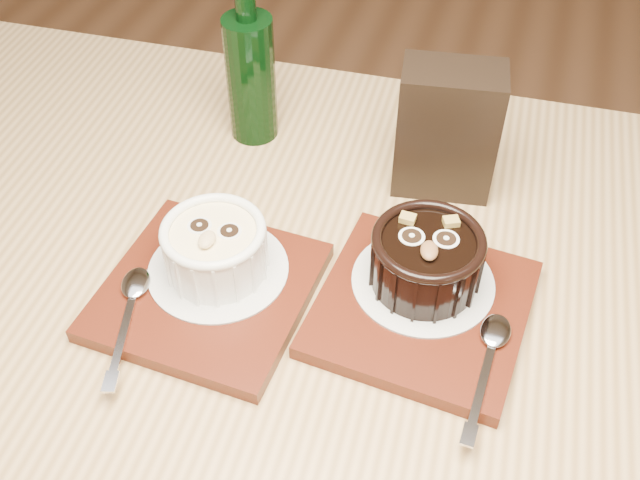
{
  "coord_description": "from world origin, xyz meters",
  "views": [
    {
      "loc": [
        0.16,
        -0.17,
        1.28
      ],
      "look_at": [
        0.03,
        0.26,
        0.81
      ],
      "focal_mm": 42.0,
      "sensor_mm": 36.0,
      "label": 1
    }
  ],
  "objects_px": {
    "green_bottle": "(251,74)",
    "ramekin_white": "(215,247)",
    "condiment_stand": "(447,130)",
    "tray_right": "(422,308)",
    "table": "(303,377)",
    "tray_left": "(208,291)",
    "ramekin_dark": "(426,257)"
  },
  "relations": [
    {
      "from": "tray_right",
      "to": "condiment_stand",
      "type": "xyz_separation_m",
      "value": [
        -0.02,
        0.18,
        0.06
      ]
    },
    {
      "from": "tray_left",
      "to": "tray_right",
      "type": "xyz_separation_m",
      "value": [
        0.19,
        0.04,
        0.0
      ]
    },
    {
      "from": "green_bottle",
      "to": "tray_left",
      "type": "bearing_deg",
      "value": -79.68
    },
    {
      "from": "ramekin_white",
      "to": "ramekin_dark",
      "type": "relative_size",
      "value": 0.94
    },
    {
      "from": "tray_left",
      "to": "table",
      "type": "bearing_deg",
      "value": -1.15
    },
    {
      "from": "ramekin_white",
      "to": "ramekin_dark",
      "type": "bearing_deg",
      "value": 9.7
    },
    {
      "from": "table",
      "to": "ramekin_white",
      "type": "relative_size",
      "value": 13.01
    },
    {
      "from": "table",
      "to": "tray_right",
      "type": "distance_m",
      "value": 0.15
    },
    {
      "from": "tray_left",
      "to": "tray_right",
      "type": "bearing_deg",
      "value": 10.77
    },
    {
      "from": "table",
      "to": "condiment_stand",
      "type": "height_order",
      "value": "condiment_stand"
    },
    {
      "from": "ramekin_white",
      "to": "green_bottle",
      "type": "relative_size",
      "value": 0.47
    },
    {
      "from": "green_bottle",
      "to": "ramekin_white",
      "type": "bearing_deg",
      "value": -78.05
    },
    {
      "from": "ramekin_white",
      "to": "condiment_stand",
      "type": "relative_size",
      "value": 0.67
    },
    {
      "from": "tray_left",
      "to": "tray_right",
      "type": "height_order",
      "value": "same"
    },
    {
      "from": "tray_right",
      "to": "tray_left",
      "type": "bearing_deg",
      "value": -169.23
    },
    {
      "from": "ramekin_white",
      "to": "tray_right",
      "type": "relative_size",
      "value": 0.52
    },
    {
      "from": "ramekin_white",
      "to": "condiment_stand",
      "type": "height_order",
      "value": "condiment_stand"
    },
    {
      "from": "tray_left",
      "to": "tray_right",
      "type": "relative_size",
      "value": 1.0
    },
    {
      "from": "tray_right",
      "to": "condiment_stand",
      "type": "relative_size",
      "value": 1.29
    },
    {
      "from": "tray_left",
      "to": "ramekin_dark",
      "type": "relative_size",
      "value": 1.8
    },
    {
      "from": "condiment_stand",
      "to": "green_bottle",
      "type": "xyz_separation_m",
      "value": [
        -0.22,
        0.03,
        0.01
      ]
    },
    {
      "from": "ramekin_dark",
      "to": "condiment_stand",
      "type": "relative_size",
      "value": 0.72
    },
    {
      "from": "condiment_stand",
      "to": "tray_left",
      "type": "bearing_deg",
      "value": -128.73
    },
    {
      "from": "tray_left",
      "to": "green_bottle",
      "type": "distance_m",
      "value": 0.26
    },
    {
      "from": "table",
      "to": "ramekin_white",
      "type": "height_order",
      "value": "ramekin_white"
    },
    {
      "from": "table",
      "to": "tray_left",
      "type": "height_order",
      "value": "tray_left"
    },
    {
      "from": "table",
      "to": "ramekin_dark",
      "type": "height_order",
      "value": "ramekin_dark"
    },
    {
      "from": "tray_left",
      "to": "green_bottle",
      "type": "relative_size",
      "value": 0.9
    },
    {
      "from": "table",
      "to": "tray_right",
      "type": "bearing_deg",
      "value": 20.63
    },
    {
      "from": "condiment_stand",
      "to": "ramekin_white",
      "type": "bearing_deg",
      "value": -131.1
    },
    {
      "from": "green_bottle",
      "to": "table",
      "type": "bearing_deg",
      "value": -61.4
    },
    {
      "from": "tray_left",
      "to": "green_bottle",
      "type": "height_order",
      "value": "green_bottle"
    }
  ]
}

